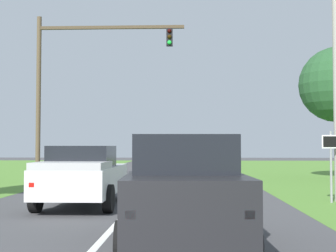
% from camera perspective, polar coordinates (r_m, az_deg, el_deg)
% --- Properties ---
extents(ground_plane, '(120.00, 120.00, 0.00)m').
position_cam_1_polar(ground_plane, '(15.67, -4.02, -9.29)').
color(ground_plane, '#424244').
extents(red_suv_near, '(2.39, 4.69, 2.07)m').
position_cam_1_polar(red_suv_near, '(8.89, 1.91, -7.59)').
color(red_suv_near, black).
rests_on(red_suv_near, ground_plane).
extents(pickup_truck_lead, '(2.33, 5.10, 1.88)m').
position_cam_1_polar(pickup_truck_lead, '(14.97, -10.23, -5.89)').
color(pickup_truck_lead, silver).
rests_on(pickup_truck_lead, ground_plane).
extents(traffic_light, '(7.73, 0.40, 8.66)m').
position_cam_1_polar(traffic_light, '(25.16, -11.27, 6.30)').
color(traffic_light, brown).
rests_on(traffic_light, ground_plane).
extents(keep_moving_sign, '(0.60, 0.09, 2.36)m').
position_cam_1_polar(keep_moving_sign, '(16.46, 19.12, -3.54)').
color(keep_moving_sign, gray).
rests_on(keep_moving_sign, ground_plane).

